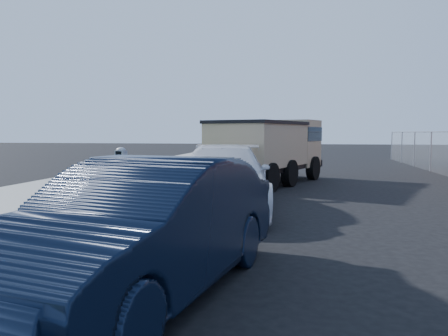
% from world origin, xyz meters
% --- Properties ---
extents(ground, '(120.00, 120.00, 0.00)m').
position_xyz_m(ground, '(0.00, 0.00, 0.00)').
color(ground, black).
rests_on(ground, ground).
extents(streetside, '(6.12, 50.00, 0.15)m').
position_xyz_m(streetside, '(-5.57, 2.00, 0.07)').
color(streetside, gray).
rests_on(streetside, ground).
extents(parking_meter, '(0.22, 0.18, 1.38)m').
position_xyz_m(parking_meter, '(-2.79, -1.22, 1.13)').
color(parking_meter, '#3F4247').
rests_on(parking_meter, ground).
extents(white_wagon, '(2.71, 5.32, 1.48)m').
position_xyz_m(white_wagon, '(-1.50, 1.52, 0.74)').
color(white_wagon, silver).
rests_on(white_wagon, ground).
extents(navy_sedan, '(2.35, 4.71, 1.48)m').
position_xyz_m(navy_sedan, '(-1.38, -3.85, 0.74)').
color(navy_sedan, black).
rests_on(navy_sedan, ground).
extents(dump_truck, '(3.88, 6.06, 2.23)m').
position_xyz_m(dump_truck, '(-0.85, 7.15, 1.26)').
color(dump_truck, black).
rests_on(dump_truck, ground).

